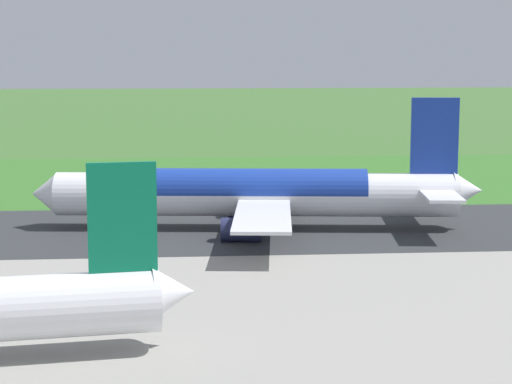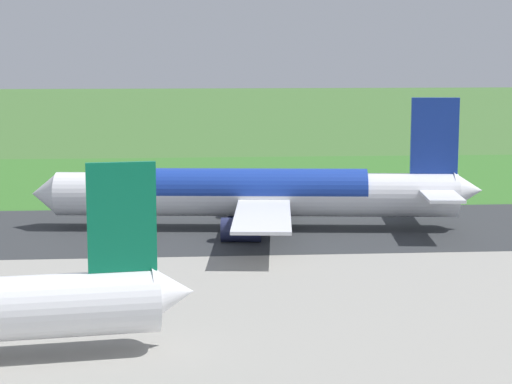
% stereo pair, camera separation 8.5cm
% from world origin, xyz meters
% --- Properties ---
extents(ground_plane, '(800.00, 800.00, 0.00)m').
position_xyz_m(ground_plane, '(0.00, 0.00, 0.00)').
color(ground_plane, '#3D662D').
extents(runway_asphalt, '(600.00, 29.79, 0.06)m').
position_xyz_m(runway_asphalt, '(0.00, 0.00, 0.03)').
color(runway_asphalt, '#2D3033').
rests_on(runway_asphalt, ground).
extents(apron_concrete, '(440.00, 110.00, 0.05)m').
position_xyz_m(apron_concrete, '(0.00, 48.07, 0.03)').
color(apron_concrete, gray).
rests_on(apron_concrete, ground).
extents(grass_verge_foreground, '(600.00, 80.00, 0.04)m').
position_xyz_m(grass_verge_foreground, '(0.00, -34.89, 0.02)').
color(grass_verge_foreground, '#346B27').
rests_on(grass_verge_foreground, ground).
extents(airliner_main, '(54.14, 44.38, 15.88)m').
position_xyz_m(airliner_main, '(-2.37, 0.04, 4.35)').
color(airliner_main, white).
rests_on(airliner_main, ground).
extents(no_stopping_sign, '(0.60, 0.10, 2.47)m').
position_xyz_m(no_stopping_sign, '(11.56, -32.09, 1.47)').
color(no_stopping_sign, slate).
rests_on(no_stopping_sign, ground).
extents(traffic_cone_orange, '(0.40, 0.40, 0.55)m').
position_xyz_m(traffic_cone_orange, '(16.96, -38.31, 0.28)').
color(traffic_cone_orange, orange).
rests_on(traffic_cone_orange, ground).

